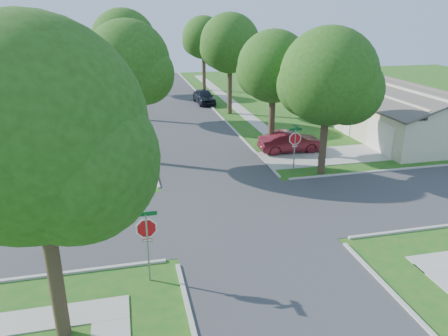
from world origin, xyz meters
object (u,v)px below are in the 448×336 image
tree_w_far (123,45)px  tree_ne_corner (329,81)px  tree_w_mid (125,45)px  stop_sign_ne (295,141)px  tree_w_near (129,67)px  house_ne_far (307,81)px  tree_e_mid (231,46)px  car_curb_east (204,97)px  tree_sw_corner (37,140)px  car_curb_west (135,76)px  car_driveway (291,142)px  stop_sign_sw (147,231)px  house_ne_near (399,115)px  house_nw_far (18,87)px  tree_e_near (274,70)px  tree_e_far (204,40)px

tree_w_far → tree_ne_corner: size_ratio=0.93×
tree_w_mid → stop_sign_ne: bearing=-60.2°
tree_ne_corner → tree_w_near: bearing=156.4°
tree_w_near → house_ne_far: bearing=44.1°
tree_e_mid → car_curb_east: 7.63m
tree_sw_corner → tree_w_near: bearing=80.1°
tree_w_near → car_curb_west: bearing=87.6°
tree_e_mid → car_driveway: (1.24, -12.44, -5.53)m
house_ne_far → car_curb_west: (-19.19, 14.90, -0.93)m
house_ne_far → stop_sign_sw: bearing=-121.6°
tree_e_mid → car_driveway: size_ratio=2.09×
tree_w_near → tree_w_mid: (0.00, 12.00, 0.37)m
tree_w_far → tree_w_near: bearing=-90.0°
tree_sw_corner → house_ne_near: (23.43, 17.99, -4.75)m
stop_sign_ne → tree_w_near: (-9.34, 4.31, 4.08)m
tree_e_mid → house_nw_far: size_ratio=0.68×
tree_e_near → tree_w_near: 9.41m
tree_e_near → house_ne_near: bearing=10.0°
house_nw_far → car_driveway: bearing=-46.8°
tree_w_mid → tree_e_near: bearing=-52.0°
car_driveway → tree_e_mid: bearing=7.0°
tree_sw_corner → car_curb_west: (4.24, 50.89, -5.68)m
tree_ne_corner → house_ne_near: (9.63, 6.79, -4.08)m
tree_sw_corner → stop_sign_sw: bearing=40.0°
house_ne_near → tree_e_near: bearing=-170.0°
tree_e_near → tree_w_near: tree_w_near is taller
house_ne_near → car_curb_east: 19.77m
tree_w_near → house_ne_near: (20.64, 1.99, -4.60)m
tree_e_far → stop_sign_sw: bearing=-103.7°
tree_e_near → car_driveway: 5.09m
tree_w_mid → tree_ne_corner: tree_w_mid is taller
house_ne_near → house_nw_far: size_ratio=1.00×
tree_e_mid → house_nw_far: tree_e_mid is taller
stop_sign_sw → tree_ne_corner: 14.64m
tree_w_near → tree_w_far: (-0.01, 25.00, -0.61)m
tree_e_near → car_curb_west: size_ratio=2.07×
tree_e_far → house_ne_near: size_ratio=0.64×
car_curb_east → car_curb_west: car_curb_east is taller
stop_sign_sw → tree_ne_corner: size_ratio=0.34×
house_ne_near → house_nw_far: (-31.98, 21.00, 0.00)m
tree_ne_corner → car_curb_west: tree_ne_corner is taller
stop_sign_sw → tree_sw_corner: tree_sw_corner is taller
tree_e_near → tree_w_near: bearing=180.0°
car_driveway → car_curb_east: car_curb_east is taller
tree_e_mid → car_curb_east: bearing=107.1°
house_nw_far → tree_w_mid: bearing=-44.1°
stop_sign_sw → car_curb_east: 31.78m
house_ne_far → tree_sw_corner: bearing=-123.1°
tree_w_near → house_nw_far: tree_w_near is taller
stop_sign_sw → stop_sign_ne: 13.29m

